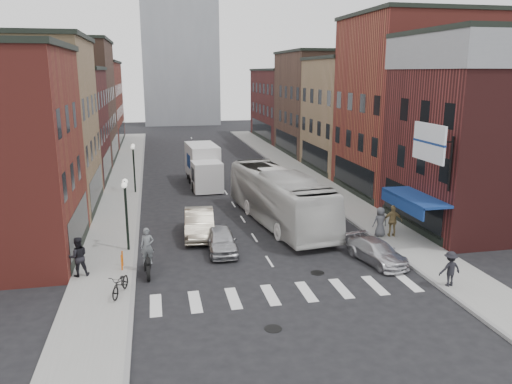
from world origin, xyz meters
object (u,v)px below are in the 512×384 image
Objects in this scene: ped_right_c at (380,222)px; bike_rack at (122,260)px; billboard_sign at (430,144)px; ped_right_b at (393,221)px; motorcycle_rider at (148,253)px; sedan_left_far at (199,223)px; transit_bus at (279,197)px; ped_left_solo at (78,257)px; box_truck at (204,166)px; ped_right_a at (450,269)px; streetlamp_near at (126,202)px; streetlamp_far at (134,159)px; parked_bicycle at (121,284)px; curb_car at (377,252)px; sedan_left_near at (221,240)px.

bike_rack is at bearing 6.04° from ped_right_c.
billboard_sign is 5.71m from ped_right_b.
motorcycle_rider is 0.49× the size of sedan_left_far.
ped_right_c is (5.18, -4.35, -0.72)m from transit_bus.
ped_right_c is (-1.19, 2.84, -5.08)m from billboard_sign.
ped_left_solo is (-3.30, 0.18, -0.00)m from motorcycle_rider.
ped_left_solo is at bearing -156.87° from transit_bus.
billboard_sign reaches higher than box_truck.
billboard_sign reaches higher than ped_right_a.
bike_rack is 0.41× the size of ped_left_solo.
ped_right_b is at bearing -44.84° from transit_bus.
box_truck is at bearing -49.01° from ped_right_b.
streetlamp_near is (-15.99, 3.50, -3.22)m from billboard_sign.
billboard_sign is at bearing -66.55° from box_truck.
streetlamp_far reaches higher than ped_right_c.
billboard_sign is at bearing -20.64° from sedan_left_far.
ped_left_solo is at bearing 7.16° from ped_right_c.
box_truck is 4.36× the size of parked_bicycle.
ped_left_solo is at bearing -97.24° from streetlamp_far.
streetlamp_near reaches higher than bike_rack.
streetlamp_near is 0.83× the size of sedan_left_far.
parked_bicycle is at bearing -88.19° from bike_rack.
curb_car is (-3.06, -0.76, -5.54)m from billboard_sign.
ped_right_b reaches higher than sedan_left_near.
ped_right_c is (10.64, -2.66, 0.23)m from sedan_left_far.
streetlamp_near is at bearing -113.89° from box_truck.
parked_bicycle is at bearing -142.98° from transit_bus.
billboard_sign reaches higher than sedan_left_far.
ped_left_solo is at bearing -161.13° from sedan_left_near.
curb_car is 2.06× the size of ped_left_solo.
motorcycle_rider is 0.60× the size of curb_car.
transit_bus is 2.55× the size of sedan_left_far.
bike_rack is at bearing -128.53° from sedan_left_far.
ped_right_c is (14.90, 5.21, 0.41)m from parked_bicycle.
streetlamp_far reaches higher than box_truck.
ped_left_solo is (-18.19, 0.19, -5.00)m from billboard_sign.
streetlamp_near is 2.46× the size of ped_right_a.
streetlamp_far is (-15.99, 17.50, -3.22)m from billboard_sign.
transit_bus is at bearing 20.97° from streetlamp_near.
streetlamp_near is 16.93m from ped_right_a.
bike_rack is 0.20× the size of curb_car.
motorcycle_rider reaches higher than ped_right_a.
billboard_sign reaches higher than parked_bicycle.
transit_bus reaches higher than sedan_left_far.
ped_right_c is at bearing -9.74° from sedan_left_far.
ped_right_c reaches higher than ped_right_a.
curb_car is (13.13, -1.56, 0.04)m from bike_rack.
sedan_left_far is 14.61m from ped_right_a.
sedan_left_far is (4.36, 4.70, 0.27)m from bike_rack.
ped_right_b is at bearing -9.65° from sedan_left_far.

